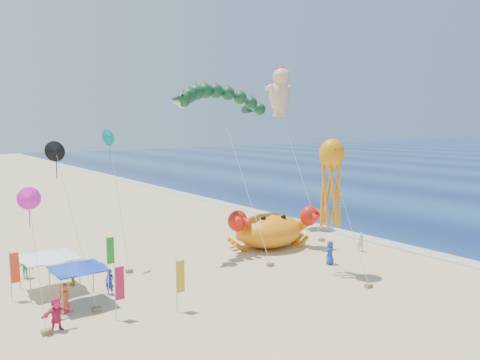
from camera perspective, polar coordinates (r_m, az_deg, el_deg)
name	(u,v)px	position (r m, az deg, el deg)	size (l,w,h in m)	color
ground	(275,261)	(38.27, 4.25, -9.78)	(320.00, 320.00, 0.00)	#D1B784
foam_strip	(370,239)	(46.73, 15.57, -6.94)	(320.00, 320.00, 0.00)	silver
crab_inflatable	(270,229)	(41.89, 3.63, -5.98)	(8.53, 6.82, 3.74)	orange
dragon_kite	(219,102)	(40.94, -2.55, 9.45)	(11.22, 9.57, 14.03)	#0F391F
cherub_kite	(280,90)	(49.95, 4.95, 10.83)	(2.68, 8.72, 16.89)	#F3BF94
octopus_kite	(331,176)	(34.38, 11.07, 0.47)	(1.92, 4.82, 9.91)	orange
canopy_blue	(78,265)	(30.37, -19.15, -9.80)	(3.25, 3.25, 2.71)	gray
canopy_white	(48,254)	(33.47, -22.32, -8.39)	(3.59, 3.59, 2.71)	gray
feather_flags	(105,270)	(30.46, -16.18, -10.48)	(8.00, 7.91, 3.20)	gray
beachgoers	(136,278)	(32.14, -12.61, -11.57)	(26.72, 11.39, 1.87)	gold
small_kites	(72,174)	(31.86, -19.84, 0.72)	(8.47, 9.29, 10.63)	#FF1CC1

